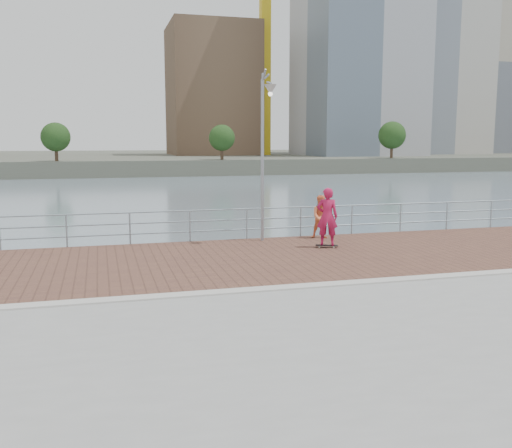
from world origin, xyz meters
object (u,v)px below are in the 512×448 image
object	(u,v)px
street_lamp	(266,126)
skateboarder	(327,217)
guardrail	(219,221)
bystander	(322,217)

from	to	relation	value
street_lamp	skateboarder	distance (m)	3.69
street_lamp	skateboarder	size ratio (longest dim) A/B	2.96
skateboarder	guardrail	bearing A→B (deg)	-14.25
guardrail	street_lamp	distance (m)	3.73
street_lamp	guardrail	bearing A→B (deg)	148.16
bystander	street_lamp	bearing A→B (deg)	-158.56
guardrail	bystander	distance (m)	3.72
skateboarder	bystander	distance (m)	1.84
bystander	skateboarder	bearing A→B (deg)	-92.33
guardrail	skateboarder	world-z (taller)	skateboarder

